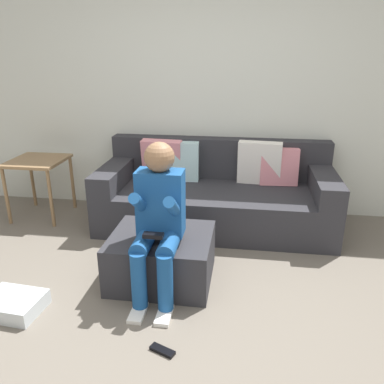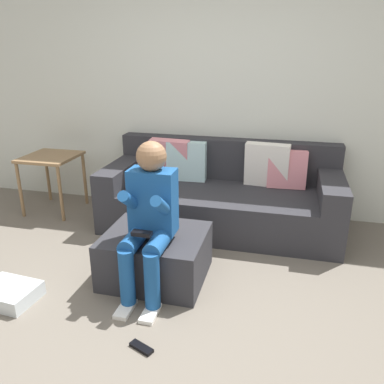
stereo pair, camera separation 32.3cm
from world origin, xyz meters
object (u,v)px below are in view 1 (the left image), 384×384
object	(u,v)px
person_seated	(158,216)
side_table	(38,168)
couch_sectional	(216,195)
remote_near_ottoman	(162,350)
storage_bin	(13,304)
ottoman	(162,257)

from	to	relation	value
person_seated	side_table	size ratio (longest dim) A/B	1.78
couch_sectional	side_table	size ratio (longest dim) A/B	3.67
side_table	remote_near_ottoman	size ratio (longest dim) A/B	3.94
couch_sectional	storage_bin	xyz separation A→B (m)	(-1.28, -1.70, -0.26)
remote_near_ottoman	couch_sectional	bearing A→B (deg)	108.52
couch_sectional	ottoman	world-z (taller)	couch_sectional
person_seated	remote_near_ottoman	world-z (taller)	person_seated
storage_bin	remote_near_ottoman	xyz separation A→B (m)	(1.12, -0.24, -0.04)
remote_near_ottoman	ottoman	bearing A→B (deg)	125.33
person_seated	side_table	world-z (taller)	person_seated
person_seated	side_table	distance (m)	2.02
person_seated	storage_bin	bearing A→B (deg)	-158.32
remote_near_ottoman	storage_bin	bearing A→B (deg)	-169.02
ottoman	side_table	xyz separation A→B (m)	(-1.57, 1.07, 0.35)
ottoman	person_seated	bearing A→B (deg)	-82.35
storage_bin	couch_sectional	bearing A→B (deg)	53.12
couch_sectional	ottoman	distance (m)	1.19
ottoman	storage_bin	distance (m)	1.11
ottoman	storage_bin	size ratio (longest dim) A/B	1.97
ottoman	person_seated	world-z (taller)	person_seated
couch_sectional	side_table	world-z (taller)	couch_sectional
ottoman	person_seated	size ratio (longest dim) A/B	0.69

